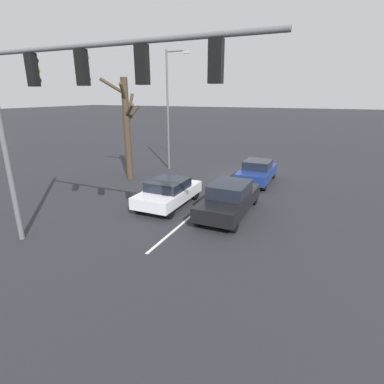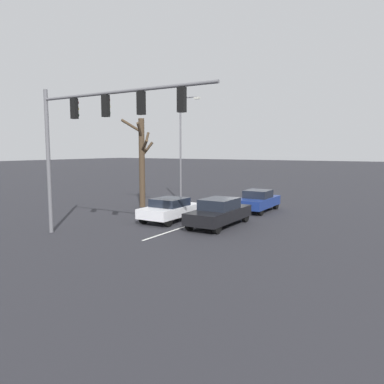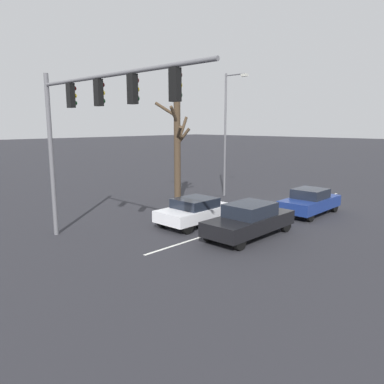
% 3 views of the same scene
% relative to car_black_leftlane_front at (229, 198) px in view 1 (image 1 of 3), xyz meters
% --- Properties ---
extents(ground_plane, '(240.00, 240.00, 0.00)m').
position_rel_car_black_leftlane_front_xyz_m(ground_plane, '(1.52, -7.21, -0.78)').
color(ground_plane, '#28282D').
extents(lane_stripe_left_divider, '(0.12, 18.06, 0.01)m').
position_rel_car_black_leftlane_front_xyz_m(lane_stripe_left_divider, '(1.52, -4.19, -0.77)').
color(lane_stripe_left_divider, silver).
rests_on(lane_stripe_left_divider, ground_plane).
extents(car_black_leftlane_front, '(1.85, 4.77, 1.53)m').
position_rel_car_black_leftlane_front_xyz_m(car_black_leftlane_front, '(0.00, 0.00, 0.00)').
color(car_black_leftlane_front, black).
rests_on(car_black_leftlane_front, ground_plane).
extents(car_white_midlane_front, '(1.93, 4.05, 1.37)m').
position_rel_car_black_leftlane_front_xyz_m(car_white_midlane_front, '(3.14, 0.20, -0.05)').
color(car_white_midlane_front, silver).
rests_on(car_white_midlane_front, ground_plane).
extents(car_navy_leftlane_second, '(1.81, 4.17, 1.46)m').
position_rel_car_black_leftlane_front_xyz_m(car_navy_leftlane_second, '(0.00, -5.84, -0.04)').
color(car_navy_leftlane_second, navy).
rests_on(car_navy_leftlane_second, ground_plane).
extents(traffic_signal_gantry, '(9.63, 0.37, 7.14)m').
position_rel_car_black_leftlane_front_xyz_m(traffic_signal_gantry, '(3.40, 5.82, 4.59)').
color(traffic_signal_gantry, slate).
rests_on(traffic_signal_gantry, ground_plane).
extents(street_lamp_right_shoulder, '(1.80, 0.24, 8.36)m').
position_rel_car_black_leftlane_front_xyz_m(street_lamp_right_shoulder, '(6.80, -6.91, 4.00)').
color(street_lamp_right_shoulder, slate).
rests_on(street_lamp_right_shoulder, ground_plane).
extents(bare_tree_near, '(2.41, 2.04, 6.43)m').
position_rel_car_black_leftlane_front_xyz_m(bare_tree_near, '(7.99, -3.27, 2.78)').
color(bare_tree_near, '#423323').
rests_on(bare_tree_near, ground_plane).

